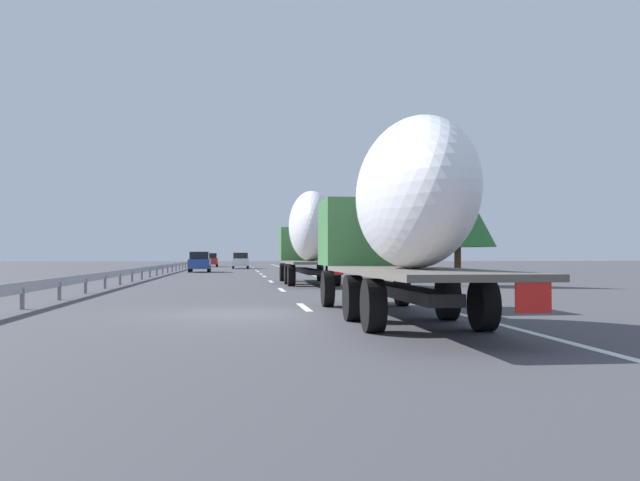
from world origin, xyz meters
name	(u,v)px	position (x,y,z in m)	size (l,w,h in m)	color
ground_plane	(239,274)	(40.00, 0.00, 0.00)	(260.00, 260.00, 0.00)	#424247
lane_stripe_0	(304,307)	(2.00, -1.80, 0.00)	(3.20, 0.20, 0.01)	white
lane_stripe_1	(282,290)	(12.38, -1.80, 0.00)	(3.20, 0.20, 0.01)	white
lane_stripe_2	(271,281)	(22.22, -1.80, 0.00)	(3.20, 0.20, 0.01)	white
lane_stripe_3	(264,276)	(32.23, -1.80, 0.00)	(3.20, 0.20, 0.01)	white
lane_stripe_4	(261,274)	(39.03, -1.80, 0.00)	(3.20, 0.20, 0.01)	white
lane_stripe_5	(258,272)	(47.24, -1.80, 0.00)	(3.20, 0.20, 0.01)	white
lane_stripe_6	(256,270)	(54.05, -1.80, 0.00)	(3.20, 0.20, 0.01)	white
lane_stripe_7	(253,268)	(67.98, -1.80, 0.00)	(3.20, 0.20, 0.01)	white
lane_stripe_8	(251,266)	(81.45, -1.80, 0.00)	(3.20, 0.20, 0.01)	white
lane_stripe_9	(251,266)	(82.98, -1.80, 0.00)	(3.20, 0.20, 0.01)	white
edge_line_right	(300,272)	(45.00, -5.50, 0.00)	(110.00, 0.20, 0.01)	white
truck_lead	(309,234)	(18.56, -3.60, 2.62)	(12.42, 2.55, 4.76)	#387038
truck_trailing	(400,213)	(-2.29, -3.60, 2.46)	(12.65, 2.55, 4.39)	#387038
car_blue_sedan	(200,262)	(45.96, 3.47, 0.93)	(4.34, 1.87, 1.83)	#28479E
car_white_van	(240,261)	(62.80, -0.24, 0.92)	(4.40, 1.86, 1.81)	white
car_red_compact	(211,260)	(76.75, 3.66, 0.92)	(4.43, 1.89, 1.81)	red
road_sign	(317,247)	(42.30, -6.70, 2.23)	(0.10, 0.90, 3.23)	gray
tree_0	(457,210)	(15.48, -10.65, 3.73)	(3.76, 3.76, 5.57)	#472D19
tree_1	(377,223)	(38.54, -11.27, 4.14)	(3.61, 3.61, 6.89)	#472D19
tree_2	(357,233)	(60.16, -13.27, 4.04)	(3.31, 3.31, 6.65)	#472D19
tree_3	(345,234)	(61.15, -12.07, 3.90)	(3.86, 3.86, 5.93)	#472D19
guardrail_median	(168,266)	(43.00, 6.00, 0.58)	(94.00, 0.10, 0.76)	#9EA0A5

